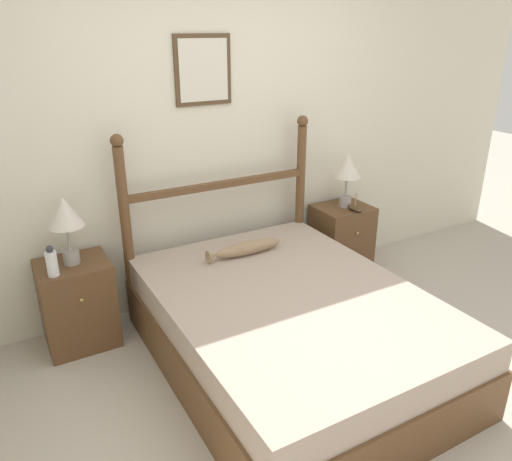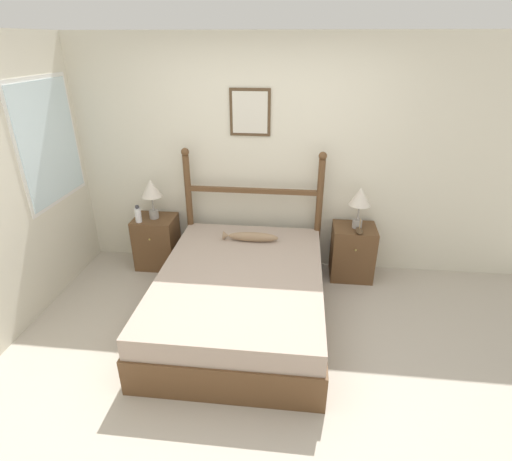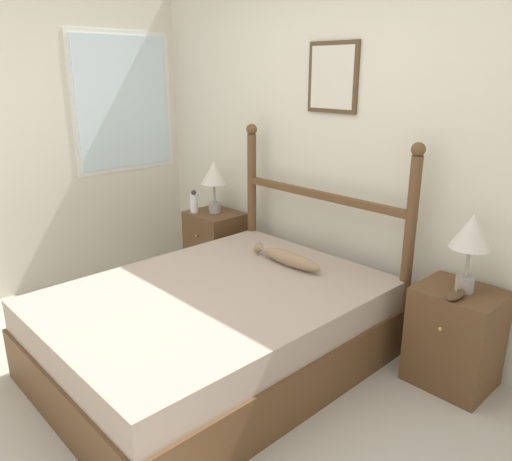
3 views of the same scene
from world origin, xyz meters
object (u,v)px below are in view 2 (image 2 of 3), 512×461
object	(u,v)px
table_lamp_left	(151,190)
fish_pillow	(251,237)
bed	(241,296)
table_lamp_right	(360,199)
nightstand_right	(352,252)
model_boat	(359,231)
bottle	(138,214)
nightstand_left	(157,242)

from	to	relation	value
table_lamp_left	fish_pillow	size ratio (longest dim) A/B	0.78
bed	table_lamp_right	bearing A→B (deg)	38.45
table_lamp_left	table_lamp_right	bearing A→B (deg)	-0.04
nightstand_right	fish_pillow	world-z (taller)	fish_pillow
table_lamp_right	nightstand_right	bearing A→B (deg)	174.92
model_boat	bottle	bearing A→B (deg)	179.98
nightstand_right	table_lamp_left	distance (m)	2.35
model_boat	table_lamp_right	bearing A→B (deg)	94.55
bottle	model_boat	xyz separation A→B (m)	(2.42, -0.00, -0.07)
nightstand_right	fish_pillow	bearing A→B (deg)	-165.99
nightstand_right	table_lamp_left	xyz separation A→B (m)	(-2.26, 0.00, 0.64)
bottle	table_lamp_right	bearing A→B (deg)	2.94
model_boat	bed	bearing A→B (deg)	-145.80
nightstand_right	table_lamp_left	size ratio (longest dim) A/B	1.33
table_lamp_right	fish_pillow	world-z (taller)	table_lamp_right
nightstand_left	fish_pillow	world-z (taller)	fish_pillow
table_lamp_right	bottle	bearing A→B (deg)	-177.06
fish_pillow	bottle	bearing A→B (deg)	173.26
model_boat	nightstand_left	bearing A→B (deg)	176.85
bottle	model_boat	distance (m)	2.43
table_lamp_left	table_lamp_right	distance (m)	2.28
nightstand_right	table_lamp_right	distance (m)	0.64
table_lamp_left	bottle	bearing A→B (deg)	-136.93
nightstand_left	nightstand_right	size ratio (longest dim) A/B	1.00
bed	fish_pillow	world-z (taller)	fish_pillow
nightstand_left	bottle	world-z (taller)	bottle
table_lamp_left	bottle	xyz separation A→B (m)	(-0.13, -0.13, -0.24)
bed	bottle	bearing A→B (deg)	148.04
nightstand_left	table_lamp_right	bearing A→B (deg)	-0.03
bed	bottle	distance (m)	1.56
nightstand_left	table_lamp_left	bearing A→B (deg)	0.96
bottle	nightstand_left	bearing A→B (deg)	43.95
table_lamp_right	model_boat	distance (m)	0.34
bed	bottle	world-z (taller)	bottle
bed	nightstand_right	size ratio (longest dim) A/B	3.37
nightstand_left	bottle	size ratio (longest dim) A/B	2.98
table_lamp_left	bed	bearing A→B (deg)	-38.98
nightstand_right	model_boat	xyz separation A→B (m)	(0.03, -0.13, 0.33)
bed	fish_pillow	size ratio (longest dim) A/B	3.51
bottle	table_lamp_left	bearing A→B (deg)	43.07
nightstand_right	table_lamp_right	size ratio (longest dim) A/B	1.33
bed	table_lamp_left	bearing A→B (deg)	141.02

